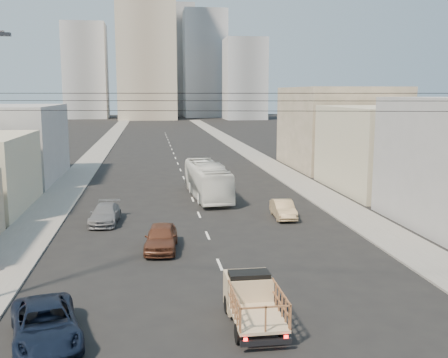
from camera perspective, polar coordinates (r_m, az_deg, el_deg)
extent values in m
plane|color=black|center=(21.77, 2.44, -15.98)|extent=(420.00, 420.00, 0.00)
cube|color=slate|center=(90.18, -13.25, 3.23)|extent=(3.50, 180.00, 0.12)
cube|color=slate|center=(91.13, 1.66, 3.54)|extent=(3.50, 180.00, 0.12)
cube|color=silver|center=(23.57, 1.53, -13.91)|extent=(0.15, 2.00, 0.01)
cube|color=silver|center=(29.11, -0.48, -9.29)|extent=(0.15, 2.00, 0.01)
cube|color=silver|center=(34.80, -1.80, -6.15)|extent=(0.15, 2.00, 0.01)
cube|color=silver|center=(40.59, -2.74, -3.90)|extent=(0.15, 2.00, 0.01)
cube|color=silver|center=(46.43, -3.44, -2.22)|extent=(0.15, 2.00, 0.01)
cube|color=silver|center=(52.30, -3.98, -0.91)|extent=(0.15, 2.00, 0.01)
cube|color=silver|center=(58.20, -4.41, 0.14)|extent=(0.15, 2.00, 0.01)
cube|color=silver|center=(64.12, -4.77, 0.99)|extent=(0.15, 2.00, 0.01)
cube|color=silver|center=(70.05, -5.06, 1.70)|extent=(0.15, 2.00, 0.01)
cube|color=silver|center=(76.00, -5.31, 2.30)|extent=(0.15, 2.00, 0.01)
cube|color=silver|center=(81.95, -5.52, 2.81)|extent=(0.15, 2.00, 0.01)
cube|color=silver|center=(87.91, -5.70, 3.25)|extent=(0.15, 2.00, 0.01)
cube|color=silver|center=(93.87, -5.86, 3.63)|extent=(0.15, 2.00, 0.01)
cube|color=silver|center=(99.84, -6.00, 3.97)|extent=(0.15, 2.00, 0.01)
cube|color=silver|center=(105.81, -6.13, 4.27)|extent=(0.15, 2.00, 0.01)
cube|color=silver|center=(111.78, -6.24, 4.54)|extent=(0.15, 2.00, 0.01)
cube|color=silver|center=(117.76, -6.34, 4.78)|extent=(0.15, 2.00, 0.01)
cube|color=silver|center=(123.74, -6.43, 5.00)|extent=(0.15, 2.00, 0.01)
cube|color=tan|center=(21.14, 3.64, -14.71)|extent=(1.90, 3.00, 0.12)
cube|color=tan|center=(22.85, 2.61, -12.13)|extent=(1.90, 1.60, 1.50)
cube|color=black|center=(22.40, 2.74, -10.93)|extent=(1.70, 0.90, 0.70)
cube|color=#2D2D33|center=(19.90, 4.58, -17.29)|extent=(1.90, 0.12, 0.22)
cube|color=#FF0C0C|center=(19.69, 2.36, -17.08)|extent=(0.15, 0.05, 0.12)
cube|color=#FF0C0C|center=(20.00, 6.78, -16.71)|extent=(0.15, 0.05, 0.12)
cylinder|color=black|center=(23.02, 0.41, -13.48)|extent=(0.25, 0.76, 0.76)
cylinder|color=black|center=(23.32, 4.66, -13.21)|extent=(0.25, 0.76, 0.76)
cylinder|color=black|center=(20.50, 1.62, -16.48)|extent=(0.25, 0.76, 0.76)
cylinder|color=black|center=(20.83, 6.43, -16.10)|extent=(0.25, 0.76, 0.76)
imported|color=black|center=(21.49, -18.87, -14.75)|extent=(3.61, 5.61, 1.44)
imported|color=white|center=(47.03, -1.84, -0.12)|extent=(3.31, 11.40, 3.14)
imported|color=#582E1E|center=(31.70, -6.85, -6.33)|extent=(2.26, 4.72, 1.56)
imported|color=tan|center=(39.68, 6.46, -3.28)|extent=(1.60, 4.12, 1.34)
imported|color=slate|center=(38.78, -12.81, -3.73)|extent=(2.24, 4.82, 1.36)
cube|color=#2D2D33|center=(24.17, -22.81, 14.32)|extent=(0.50, 0.25, 0.15)
cylinder|color=black|center=(21.15, 1.87, 9.32)|extent=(23.01, 5.02, 0.02)
cylinder|color=black|center=(21.16, 1.86, 8.50)|extent=(23.01, 5.02, 0.02)
cylinder|color=black|center=(21.17, 1.86, 7.42)|extent=(23.01, 5.02, 0.02)
cube|color=#BFB699|center=(52.96, 17.88, 3.16)|extent=(11.00, 14.00, 8.00)
cube|color=gray|center=(67.75, 12.39, 5.50)|extent=(12.00, 16.00, 10.00)
cube|color=tan|center=(190.46, -8.49, 15.51)|extent=(20.00, 20.00, 60.00)
cube|color=gray|center=(205.76, -2.12, 12.35)|extent=(16.00, 16.00, 40.00)
cube|color=gray|center=(200.73, -14.80, 11.27)|extent=(15.00, 15.00, 34.00)
cube|color=#959598|center=(219.91, -5.73, 12.64)|extent=(18.00, 18.00, 44.00)
cube|color=gray|center=(187.44, 2.26, 10.80)|extent=(14.00, 14.00, 28.00)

